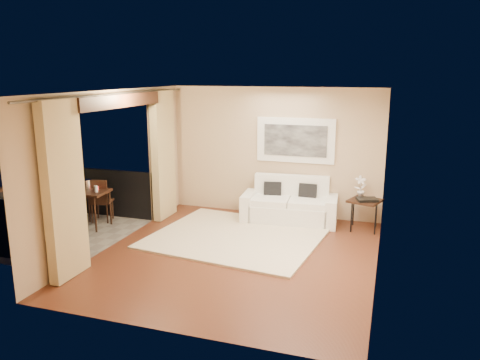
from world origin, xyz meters
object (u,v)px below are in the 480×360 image
at_px(sofa, 290,206).
at_px(ice_bucket, 87,185).
at_px(orchid, 361,186).
at_px(balcony_chair_far, 100,198).
at_px(bistro_table, 91,195).
at_px(balcony_chair_near, 62,217).
at_px(side_table, 365,203).

distance_m(sofa, ice_bucket, 4.08).
height_order(orchid, balcony_chair_far, orchid).
height_order(orchid, bistro_table, orchid).
bearing_deg(balcony_chair_near, bistro_table, 117.80).
relative_size(side_table, ice_bucket, 3.50).
distance_m(orchid, balcony_chair_near, 5.54).
relative_size(orchid, ice_bucket, 2.17).
xyz_separation_m(bistro_table, balcony_chair_near, (0.26, -1.19, -0.06)).
height_order(sofa, balcony_chair_far, sofa).
relative_size(orchid, balcony_chair_far, 0.48).
bearing_deg(bistro_table, balcony_chair_far, 93.24).
xyz_separation_m(side_table, balcony_chair_far, (-5.12, -1.18, -0.02)).
relative_size(side_table, balcony_chair_near, 0.69).
xyz_separation_m(orchid, balcony_chair_far, (-5.02, -1.35, -0.30)).
relative_size(balcony_chair_far, balcony_chair_near, 0.89).
height_order(sofa, balcony_chair_near, balcony_chair_near).
distance_m(bistro_table, balcony_chair_far, 0.33).
bearing_deg(balcony_chair_far, side_table, 179.37).
bearing_deg(orchid, side_table, -57.97).
bearing_deg(orchid, bistro_table, -161.69).
bearing_deg(balcony_chair_far, ice_bucket, 49.61).
bearing_deg(balcony_chair_near, balcony_chair_far, 116.00).
bearing_deg(bistro_table, sofa, 23.54).
height_order(sofa, bistro_table, sofa).
xyz_separation_m(sofa, bistro_table, (-3.62, -1.58, 0.33)).
height_order(side_table, orchid, orchid).
xyz_separation_m(bistro_table, balcony_chair_far, (-0.02, 0.31, -0.13)).
xyz_separation_m(side_table, balcony_chair_near, (-4.85, -2.68, 0.04)).
bearing_deg(ice_bucket, sofa, 21.80).
bearing_deg(bistro_table, ice_bucket, 150.74).
distance_m(sofa, balcony_chair_far, 3.86).
xyz_separation_m(side_table, bistro_table, (-5.10, -1.49, 0.11)).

